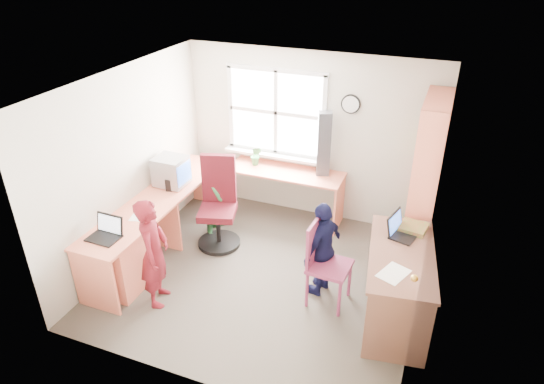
% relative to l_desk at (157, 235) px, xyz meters
% --- Properties ---
extents(room, '(3.64, 3.44, 2.44)m').
position_rel_l_desk_xyz_m(room, '(1.32, 0.38, 0.76)').
color(room, '#484138').
rests_on(room, ground).
extents(l_desk, '(2.38, 2.95, 0.75)m').
position_rel_l_desk_xyz_m(l_desk, '(0.00, 0.00, 0.00)').
color(l_desk, '#FF8465').
rests_on(l_desk, ground).
extents(right_desk, '(0.86, 1.51, 0.83)m').
position_rel_l_desk_xyz_m(right_desk, '(2.89, 0.17, 0.14)').
color(right_desk, brown).
rests_on(right_desk, ground).
extents(bookshelf, '(0.30, 1.02, 2.10)m').
position_rel_l_desk_xyz_m(bookshelf, '(2.96, 1.47, 0.55)').
color(bookshelf, '#FF8465').
rests_on(bookshelf, ground).
extents(swivel_chair, '(0.71, 0.71, 1.22)m').
position_rel_l_desk_xyz_m(swivel_chair, '(0.45, 0.78, 0.07)').
color(swivel_chair, black).
rests_on(swivel_chair, ground).
extents(wooden_chair, '(0.47, 0.47, 1.01)m').
position_rel_l_desk_xyz_m(wooden_chair, '(2.07, 0.14, 0.09)').
color(wooden_chair, '#9A3358').
rests_on(wooden_chair, ground).
extents(crt_monitor, '(0.41, 0.37, 0.40)m').
position_rel_l_desk_xyz_m(crt_monitor, '(-0.21, 0.76, 0.50)').
color(crt_monitor, gray).
rests_on(crt_monitor, l_desk).
extents(laptop_left, '(0.35, 0.29, 0.24)m').
position_rel_l_desk_xyz_m(laptop_left, '(-0.23, -0.59, 0.35)').
color(laptop_left, black).
rests_on(laptop_left, l_desk).
extents(laptop_right, '(0.36, 0.40, 0.24)m').
position_rel_l_desk_xyz_m(laptop_right, '(2.81, 0.53, 0.43)').
color(laptop_right, black).
rests_on(laptop_right, right_desk).
extents(speaker_a, '(0.10, 0.10, 0.17)m').
position_rel_l_desk_xyz_m(speaker_a, '(-0.16, 0.61, 0.38)').
color(speaker_a, black).
rests_on(speaker_a, l_desk).
extents(speaker_b, '(0.09, 0.09, 0.18)m').
position_rel_l_desk_xyz_m(speaker_b, '(-0.19, 1.06, 0.38)').
color(speaker_b, black).
rests_on(speaker_b, l_desk).
extents(cd_tower, '(0.22, 0.21, 0.90)m').
position_rel_l_desk_xyz_m(cd_tower, '(1.57, 1.81, 0.75)').
color(cd_tower, black).
rests_on(cd_tower, l_desk).
extents(game_box, '(0.32, 0.32, 0.06)m').
position_rel_l_desk_xyz_m(game_box, '(2.94, 0.67, 0.40)').
color(game_box, red).
rests_on(game_box, right_desk).
extents(paper_a, '(0.27, 0.33, 0.00)m').
position_rel_l_desk_xyz_m(paper_a, '(-0.15, -0.06, 0.30)').
color(paper_a, white).
rests_on(paper_a, l_desk).
extents(paper_b, '(0.33, 0.38, 0.00)m').
position_rel_l_desk_xyz_m(paper_b, '(2.86, -0.20, 0.37)').
color(paper_b, white).
rests_on(paper_b, right_desk).
extents(potted_plant, '(0.17, 0.14, 0.29)m').
position_rel_l_desk_xyz_m(potted_plant, '(0.59, 1.74, 0.44)').
color(potted_plant, '#338041').
rests_on(potted_plant, l_desk).
extents(person_red, '(0.45, 0.55, 1.30)m').
position_rel_l_desk_xyz_m(person_red, '(0.35, -0.55, 0.20)').
color(person_red, maroon).
rests_on(person_red, ground).
extents(person_green, '(0.51, 0.60, 1.10)m').
position_rel_l_desk_xyz_m(person_green, '(0.32, 1.03, 0.10)').
color(person_green, '#317A41').
rests_on(person_green, ground).
extents(person_navy, '(0.46, 0.74, 1.17)m').
position_rel_l_desk_xyz_m(person_navy, '(2.01, 0.29, 0.13)').
color(person_navy, '#121339').
rests_on(person_navy, ground).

